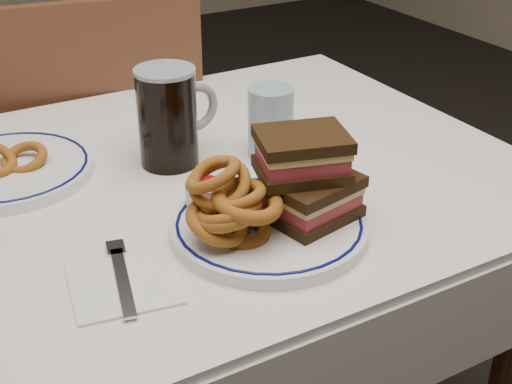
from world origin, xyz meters
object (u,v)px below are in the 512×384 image
chair_far (105,165)px  main_plate (269,226)px  reuben_sandwich (307,176)px  beer_mug (169,116)px  far_plate (7,169)px

chair_far → main_plate: (-0.00, -0.79, 0.25)m
reuben_sandwich → beer_mug: 0.30m
chair_far → reuben_sandwich: 0.87m
main_plate → far_plate: bearing=127.6°
main_plate → reuben_sandwich: bearing=-12.6°
far_plate → reuben_sandwich: bearing=-48.3°
beer_mug → reuben_sandwich: bearing=-74.1°
chair_far → beer_mug: size_ratio=5.60×
main_plate → reuben_sandwich: size_ratio=1.84×
chair_far → beer_mug: chair_far is taller
chair_far → far_plate: size_ratio=3.38×
main_plate → reuben_sandwich: reuben_sandwich is taller
reuben_sandwich → far_plate: size_ratio=0.55×
main_plate → reuben_sandwich: (0.05, -0.01, 0.07)m
main_plate → beer_mug: size_ratio=1.68×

